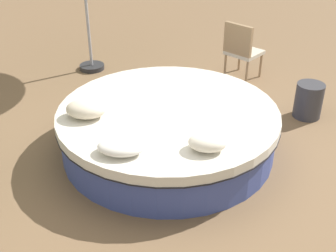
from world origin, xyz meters
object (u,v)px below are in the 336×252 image
Objects in this scene: throw_pillow_0 at (86,109)px; throw_pillow_1 at (121,147)px; round_bed at (168,129)px; patio_chair at (241,48)px; throw_pillow_2 at (207,142)px; side_table at (309,100)px.

throw_pillow_0 is 0.98× the size of throw_pillow_1.
round_bed is at bearing 14.70° from throw_pillow_0.
round_bed is 2.80× the size of patio_chair.
throw_pillow_0 reaches higher than throw_pillow_2.
round_bed is 1.05m from throw_pillow_0.
patio_chair is at bearing 52.14° from throw_pillow_0.
throw_pillow_1 reaches higher than side_table.
throw_pillow_0 is 3.18m from side_table.
throw_pillow_0 is 1.19× the size of throw_pillow_2.
throw_pillow_0 reaches higher than side_table.
patio_chair reaches higher than throw_pillow_1.
throw_pillow_1 is at bearing -139.30° from side_table.
side_table is at bearing 52.31° from throw_pillow_2.
round_bed is 6.77× the size of throw_pillow_2.
throw_pillow_1 is at bearing -112.65° from round_bed.
throw_pillow_2 reaches higher than throw_pillow_1.
throw_pillow_1 is 0.50× the size of patio_chair.
side_table is (0.91, -1.25, -0.30)m from patio_chair.
patio_chair is 1.57m from side_table.
round_bed is at bearing 120.00° from throw_pillow_2.
side_table is (2.34, 2.01, -0.39)m from throw_pillow_1.
patio_chair reaches higher than throw_pillow_0.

